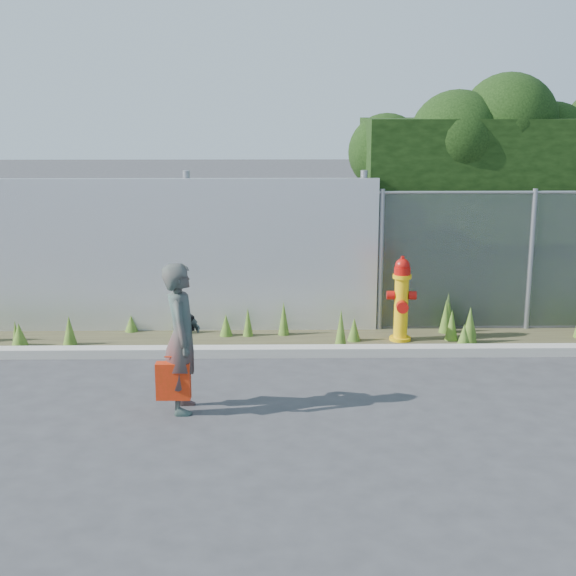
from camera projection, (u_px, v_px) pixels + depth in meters
The scene contains 8 objects.
ground at pixel (318, 406), 8.71m from camera, with size 80.00×80.00×0.00m, color #353537.
curb at pixel (310, 351), 10.45m from camera, with size 16.00×0.22×0.12m, color #A8A398.
weed_strip at pixel (331, 331), 11.08m from camera, with size 16.00×1.31×0.55m.
corrugated_fence at pixel (78, 256), 11.34m from camera, with size 8.50×0.21×2.30m.
fire_hydrant at pixel (401, 301), 10.96m from camera, with size 0.40×0.36×1.20m.
woman at pixel (182, 338), 8.43m from camera, with size 0.59×0.39×1.61m, color #106559.
red_tote_bag at pixel (173, 381), 8.39m from camera, with size 0.36×0.13×0.47m.
black_shoulder_bag at pixel (184, 324), 8.51m from camera, with size 0.21×0.09×0.16m.
Camera 1 is at (-0.46, -8.19, 3.20)m, focal length 50.00 mm.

